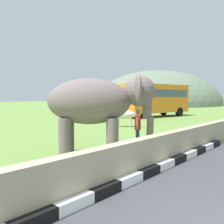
% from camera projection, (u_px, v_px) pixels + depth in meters
% --- Properties ---
extents(striped_curb, '(16.20, 0.20, 0.24)m').
position_uv_depth(striped_curb, '(91.00, 197.00, 5.23)').
color(striped_curb, white).
rests_on(striped_curb, ground_plane).
extents(barrier_parapet, '(28.00, 0.36, 1.00)m').
position_uv_depth(barrier_parapet, '(142.00, 156.00, 7.20)').
color(barrier_parapet, tan).
rests_on(barrier_parapet, ground_plane).
extents(elephant, '(3.76, 3.89, 2.97)m').
position_uv_depth(elephant, '(99.00, 103.00, 9.47)').
color(elephant, slate).
rests_on(elephant, ground_plane).
extents(person_handler, '(0.59, 0.42, 1.66)m').
position_uv_depth(person_handler, '(138.00, 127.00, 10.53)').
color(person_handler, navy).
rests_on(person_handler, ground_plane).
extents(bus_orange, '(8.66, 4.30, 3.50)m').
position_uv_depth(bus_orange, '(155.00, 98.00, 27.69)').
color(bus_orange, orange).
rests_on(bus_orange, ground_plane).
extents(cow_near, '(1.34, 1.83, 1.23)m').
position_uv_depth(cow_near, '(125.00, 115.00, 18.35)').
color(cow_near, beige).
rests_on(cow_near, ground_plane).
extents(hill_east, '(38.24, 30.59, 17.82)m').
position_uv_depth(hill_east, '(159.00, 105.00, 66.66)').
color(hill_east, slate).
rests_on(hill_east, ground_plane).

